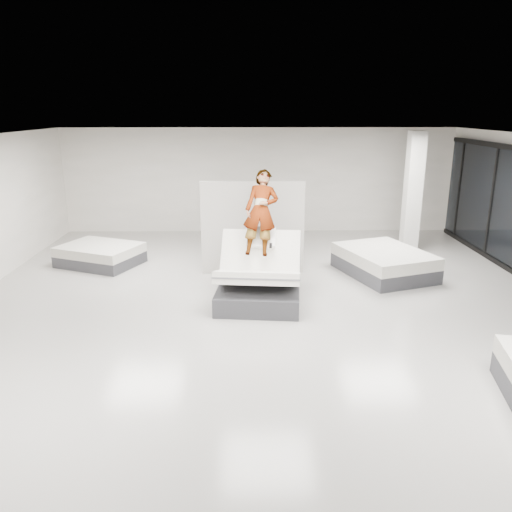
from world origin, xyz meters
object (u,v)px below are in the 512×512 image
hero_bed (260,280)px  divider_panel (253,228)px  column (413,193)px  person (261,230)px  remote (271,246)px  flat_bed_left_far (100,255)px  flat_bed_right_far (384,262)px

hero_bed → divider_panel: (-0.11, 1.79, 0.65)m
divider_panel → column: size_ratio=0.74×
person → column: size_ratio=0.56×
hero_bed → person: 1.01m
remote → flat_bed_left_far: bearing=154.3°
person → flat_bed_right_far: 3.34m
person → remote: bearing=-57.8°
remote → column: column is taller
person → flat_bed_left_far: person is taller
hero_bed → flat_bed_left_far: size_ratio=1.03×
divider_panel → flat_bed_right_far: size_ratio=0.93×
flat_bed_right_far → person: bearing=-157.0°
divider_panel → flat_bed_left_far: bearing=169.2°
person → flat_bed_left_far: (-3.93, 2.16, -1.13)m
column → flat_bed_left_far: bearing=-172.7°
person → flat_bed_right_far: bearing=28.9°
flat_bed_right_far → flat_bed_left_far: (-6.84, 0.92, -0.05)m
person → remote: (0.18, -0.37, -0.23)m
divider_panel → flat_bed_right_far: bearing=-4.2°
hero_bed → column: size_ratio=0.71×
person → flat_bed_right_far: person is taller
person → divider_panel: bearing=101.7°
remote → flat_bed_right_far: bearing=36.4°
remote → column: size_ratio=0.04×
remote → flat_bed_right_far: remote is taller
column → hero_bed: bearing=-139.5°
hero_bed → divider_panel: size_ratio=0.96×
divider_panel → flat_bed_left_far: size_ratio=1.07×
remote → person: bearing=122.2°
remote → flat_bed_left_far: (-4.12, 2.53, -0.90)m
hero_bed → remote: hero_bed is taller
hero_bed → flat_bed_left_far: 4.63m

